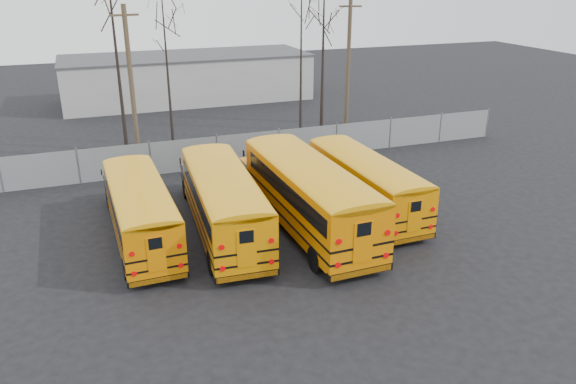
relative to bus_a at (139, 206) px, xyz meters
name	(u,v)px	position (x,y,z in m)	size (l,w,h in m)	color
ground	(284,253)	(5.54, -3.38, -1.66)	(120.00, 120.00, 0.00)	black
fence	(217,152)	(5.54, 8.62, -0.66)	(40.00, 0.04, 2.00)	gray
distant_building	(187,78)	(7.54, 28.62, 0.34)	(22.00, 8.00, 4.00)	#B3B2AE
bus_a	(139,206)	(0.00, 0.00, 0.00)	(2.55, 10.20, 2.84)	black
bus_b	(223,197)	(3.62, -0.58, 0.15)	(3.21, 11.17, 3.09)	black
bus_c	(307,190)	(7.37, -1.41, 0.31)	(3.08, 12.13, 3.38)	black
bus_d	(364,179)	(10.87, -0.30, 0.02)	(2.59, 10.32, 2.87)	black
utility_pole_left	(131,83)	(1.15, 11.97, 3.22)	(1.69, 0.41, 9.50)	brown
utility_pole_right	(348,61)	(17.57, 15.52, 3.20)	(1.65, 0.59, 9.47)	#4E3D2C
tree_2	(117,59)	(0.59, 14.14, 4.43)	(0.26, 0.26, 12.19)	black
tree_3	(168,73)	(3.75, 14.42, 3.30)	(0.26, 0.26, 9.93)	black
tree_4	(301,66)	(12.42, 12.28, 3.63)	(0.26, 0.26, 10.58)	black
tree_5	(323,61)	(14.85, 14.17, 3.55)	(0.26, 0.26, 10.43)	black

